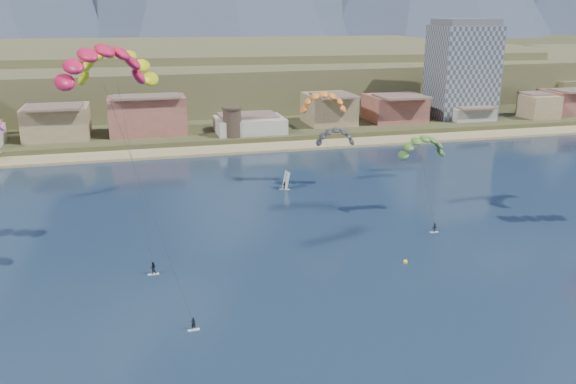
{
  "coord_description": "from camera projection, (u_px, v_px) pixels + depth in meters",
  "views": [
    {
      "loc": [
        -22.42,
        -53.87,
        37.06
      ],
      "look_at": [
        0.0,
        32.0,
        10.0
      ],
      "focal_mm": 37.53,
      "sensor_mm": 36.0,
      "label": 1
    }
  ],
  "objects": [
    {
      "name": "kitesurfer_yellow",
      "position": [
        116.0,
        61.0,
        87.5
      ],
      "size": [
        13.42,
        14.9,
        32.92
      ],
      "color": "silver",
      "rests_on": "ground"
    },
    {
      "name": "kitesurfer_red",
      "position": [
        101.0,
        59.0,
        71.59
      ],
      "size": [
        15.32,
        16.17,
        34.91
      ],
      "color": "silver",
      "rests_on": "ground"
    },
    {
      "name": "distant_kite_dark",
      "position": [
        335.0,
        134.0,
        127.44
      ],
      "size": [
        9.05,
        6.31,
        15.0
      ],
      "color": "#262626",
      "rests_on": "ground"
    },
    {
      "name": "apartment_tower",
      "position": [
        462.0,
        69.0,
        199.89
      ],
      "size": [
        20.0,
        16.0,
        32.0
      ],
      "color": "gray",
      "rests_on": "ground"
    },
    {
      "name": "distant_kite_orange",
      "position": [
        324.0,
        99.0,
        126.05
      ],
      "size": [
        10.73,
        6.85,
        22.1
      ],
      "color": "#262626",
      "rests_on": "ground"
    },
    {
      "name": "kitesurfer_green",
      "position": [
        423.0,
        144.0,
        108.93
      ],
      "size": [
        9.57,
        11.56,
        16.76
      ],
      "color": "silver",
      "rests_on": "ground"
    },
    {
      "name": "foothills",
      "position": [
        227.0,
        71.0,
        283.99
      ],
      "size": [
        940.0,
        210.0,
        18.0
      ],
      "color": "brown",
      "rests_on": "ground"
    },
    {
      "name": "watchtower",
      "position": [
        232.0,
        122.0,
        170.94
      ],
      "size": [
        5.82,
        5.82,
        8.6
      ],
      "color": "#47382D",
      "rests_on": "ground"
    },
    {
      "name": "ground",
      "position": [
        361.0,
        361.0,
        66.08
      ],
      "size": [
        2400.0,
        2400.0,
        0.0
      ],
      "primitive_type": "plane",
      "color": "black",
      "rests_on": "ground"
    },
    {
      "name": "windsurfer",
      "position": [
        285.0,
        184.0,
        128.57
      ],
      "size": [
        2.37,
        2.49,
        3.88
      ],
      "color": "silver",
      "rests_on": "ground"
    },
    {
      "name": "land",
      "position": [
        151.0,
        49.0,
        584.35
      ],
      "size": [
        2200.0,
        900.0,
        4.0
      ],
      "color": "#4E472A",
      "rests_on": "ground"
    },
    {
      "name": "beach",
      "position": [
        220.0,
        150.0,
        164.11
      ],
      "size": [
        2200.0,
        12.0,
        0.9
      ],
      "color": "tan",
      "rests_on": "ground"
    },
    {
      "name": "buoy",
      "position": [
        405.0,
        262.0,
        91.68
      ],
      "size": [
        0.71,
        0.71,
        0.71
      ],
      "color": "yellow",
      "rests_on": "ground"
    },
    {
      "name": "town",
      "position": [
        67.0,
        118.0,
        166.99
      ],
      "size": [
        400.0,
        24.0,
        12.0
      ],
      "color": "#BCB7AE",
      "rests_on": "ground"
    }
  ]
}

